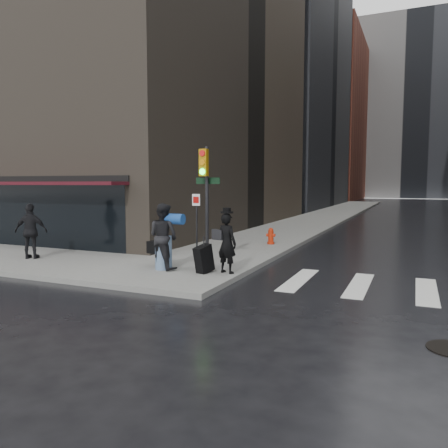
{
  "coord_description": "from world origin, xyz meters",
  "views": [
    {
      "loc": [
        6.35,
        -10.66,
        2.65
      ],
      "look_at": [
        0.55,
        2.57,
        1.3
      ],
      "focal_mm": 35.0,
      "sensor_mm": 36.0,
      "label": 1
    }
  ],
  "objects_px": {
    "man_jeans": "(163,236)",
    "fire_hydrant": "(271,237)",
    "traffic_light": "(205,189)",
    "man_overcoat": "(222,245)",
    "man_greycoat": "(31,231)"
  },
  "relations": [
    {
      "from": "man_jeans",
      "to": "fire_hydrant",
      "type": "relative_size",
      "value": 2.87
    },
    {
      "from": "traffic_light",
      "to": "fire_hydrant",
      "type": "distance_m",
      "value": 5.57
    },
    {
      "from": "man_overcoat",
      "to": "fire_hydrant",
      "type": "relative_size",
      "value": 2.77
    },
    {
      "from": "man_jeans",
      "to": "man_greycoat",
      "type": "bearing_deg",
      "value": 14.27
    },
    {
      "from": "man_greycoat",
      "to": "traffic_light",
      "type": "relative_size",
      "value": 0.51
    },
    {
      "from": "man_jeans",
      "to": "fire_hydrant",
      "type": "xyz_separation_m",
      "value": [
        1.27,
        6.31,
        -0.67
      ]
    },
    {
      "from": "man_overcoat",
      "to": "fire_hydrant",
      "type": "xyz_separation_m",
      "value": [
        -0.52,
        6.14,
        -0.48
      ]
    },
    {
      "from": "traffic_light",
      "to": "fire_hydrant",
      "type": "bearing_deg",
      "value": 86.26
    },
    {
      "from": "man_greycoat",
      "to": "fire_hydrant",
      "type": "height_order",
      "value": "man_greycoat"
    },
    {
      "from": "man_jeans",
      "to": "traffic_light",
      "type": "distance_m",
      "value": 1.95
    },
    {
      "from": "fire_hydrant",
      "to": "man_jeans",
      "type": "bearing_deg",
      "value": -101.38
    },
    {
      "from": "man_greycoat",
      "to": "fire_hydrant",
      "type": "relative_size",
      "value": 2.73
    },
    {
      "from": "man_jeans",
      "to": "traffic_light",
      "type": "relative_size",
      "value": 0.53
    },
    {
      "from": "fire_hydrant",
      "to": "man_greycoat",
      "type": "bearing_deg",
      "value": -133.65
    },
    {
      "from": "man_greycoat",
      "to": "fire_hydrant",
      "type": "distance_m",
      "value": 9.06
    }
  ]
}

